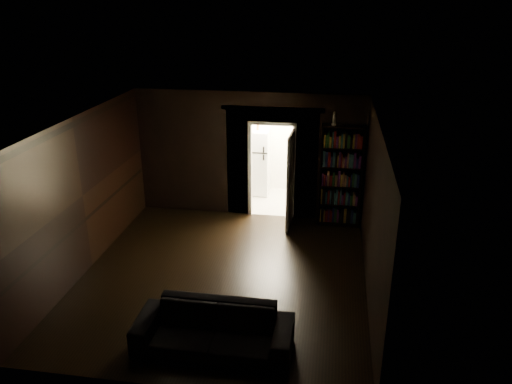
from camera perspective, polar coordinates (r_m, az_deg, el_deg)
ground at (r=9.06m, az=-3.73°, el=-9.58°), size 5.50×5.50×0.00m
room_walls at (r=9.30m, az=-2.61°, el=2.76°), size 5.02×5.61×2.84m
kitchen_alcove at (r=12.00m, az=2.48°, el=4.81°), size 2.20×1.80×2.60m
sofa at (r=7.21m, az=-4.88°, el=-14.79°), size 2.21×0.96×0.85m
bookshelf at (r=10.71m, az=9.64°, el=1.78°), size 0.95×0.62×2.20m
refrigerator at (r=12.42m, az=-0.17°, el=3.56°), size 0.87×0.83×1.65m
door at (r=10.54m, az=3.91°, el=1.27°), size 0.09×0.85×2.05m
figurine at (r=10.34m, az=8.93°, el=8.29°), size 0.10×0.10×0.28m
bottles at (r=12.05m, az=-0.74°, el=7.74°), size 0.64×0.35×0.27m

